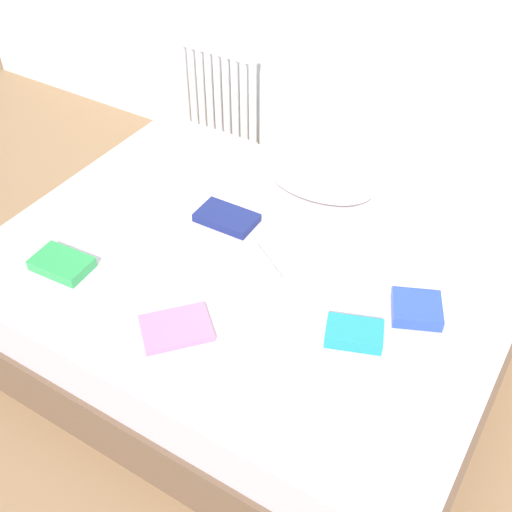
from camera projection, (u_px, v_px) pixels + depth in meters
The scene contains 10 objects.
ground_plane at pixel (250, 344), 2.81m from camera, with size 8.00×8.00×0.00m, color #93704C.
bed at pixel (250, 305), 2.64m from camera, with size 2.00×1.50×0.50m.
radiator at pixel (218, 95), 3.68m from camera, with size 0.52×0.04×0.57m.
pillow at pixel (319, 177), 2.77m from camera, with size 0.51×0.31×0.13m, color white.
textbook_pink at pixel (176, 328), 2.20m from camera, with size 0.24×0.17×0.02m, color pink.
textbook_teal at pixel (354, 333), 2.16m from camera, with size 0.19×0.12×0.05m, color teal.
textbook_white at pixel (246, 270), 2.40m from camera, with size 0.21×0.19×0.04m, color white.
textbook_blue at pixel (417, 309), 2.25m from camera, with size 0.17×0.16×0.05m, color #2847B7.
textbook_green at pixel (62, 264), 2.42m from camera, with size 0.22×0.14×0.04m, color green.
textbook_navy at pixel (227, 218), 2.64m from camera, with size 0.25×0.15×0.04m, color navy.
Camera 1 is at (0.98, -1.55, 2.16)m, focal length 44.88 mm.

